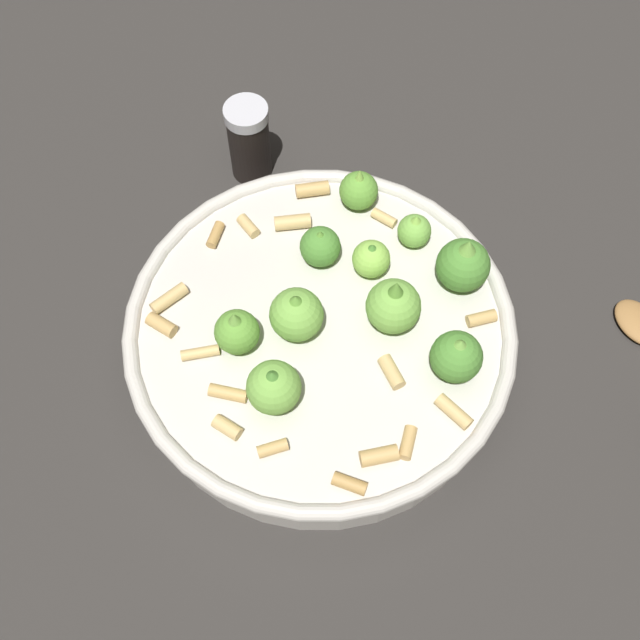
% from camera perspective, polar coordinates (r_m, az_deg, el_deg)
% --- Properties ---
extents(ground_plane, '(2.40, 2.40, 0.00)m').
position_cam_1_polar(ground_plane, '(0.71, -0.00, -2.40)').
color(ground_plane, '#2D2B28').
extents(cooking_pan, '(0.33, 0.33, 0.11)m').
position_cam_1_polar(cooking_pan, '(0.68, 0.28, -0.97)').
color(cooking_pan, beige).
rests_on(cooking_pan, ground).
extents(pepper_shaker, '(0.04, 0.04, 0.09)m').
position_cam_1_polar(pepper_shaker, '(0.79, -5.12, 12.70)').
color(pepper_shaker, black).
rests_on(pepper_shaker, ground).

